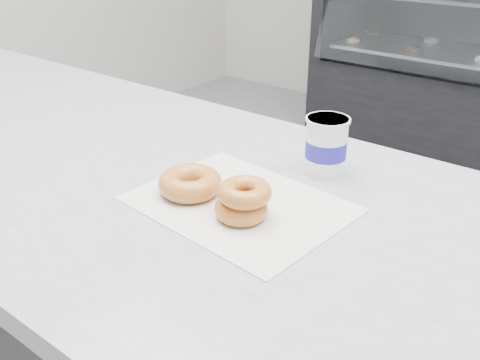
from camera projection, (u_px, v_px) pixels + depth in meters
name	position (u px, v px, depth m)	size (l,w,h in m)	color
wax_paper	(239.00, 204.00, 0.89)	(0.34, 0.26, 0.00)	silver
donut_single	(190.00, 183.00, 0.91)	(0.11, 0.11, 0.04)	#D08339
donut_stack	(243.00, 201.00, 0.83)	(0.12, 0.12, 0.06)	#D08339
coffee_cup	(326.00, 145.00, 0.97)	(0.10, 0.10, 0.11)	white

